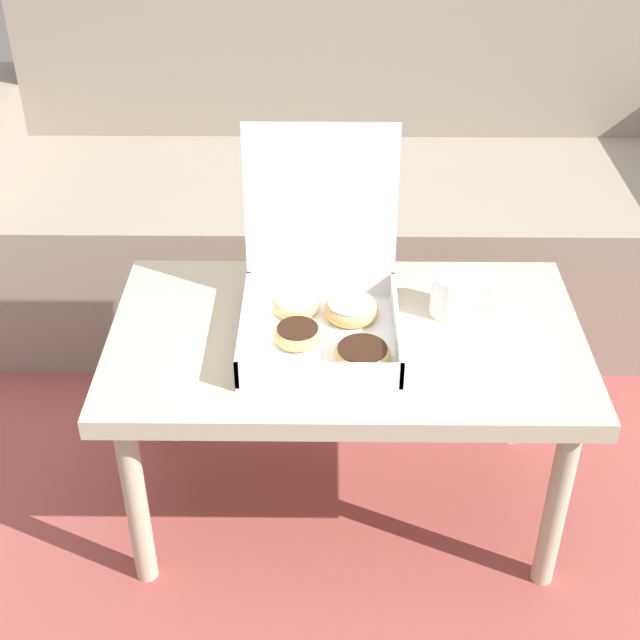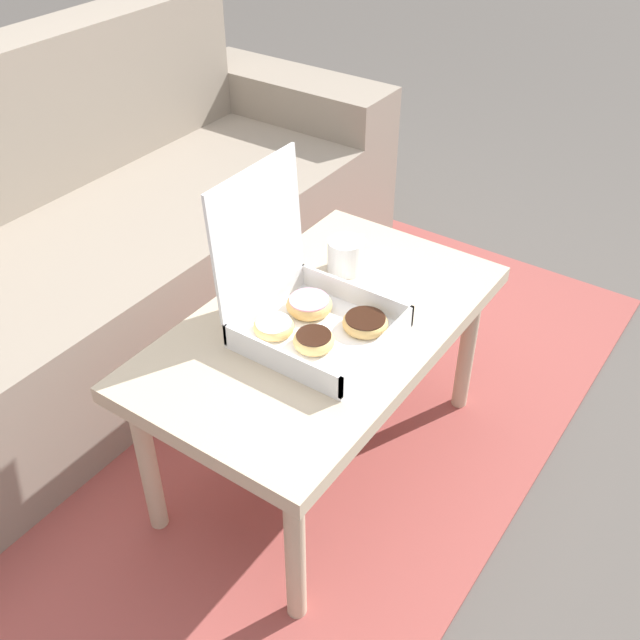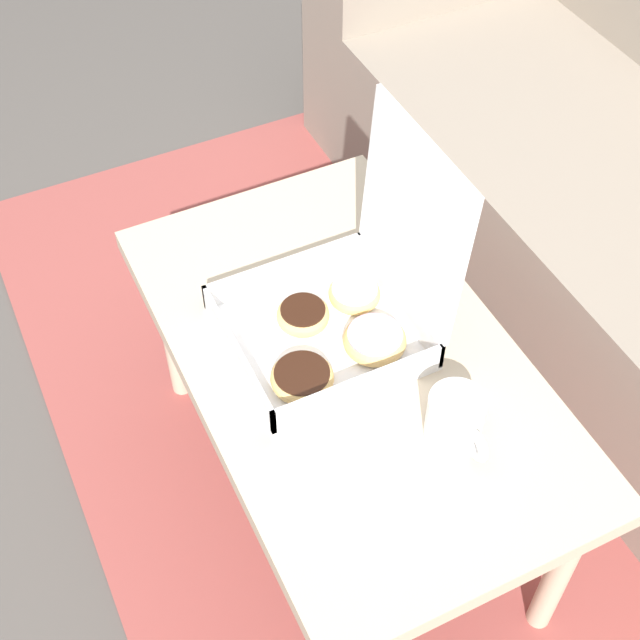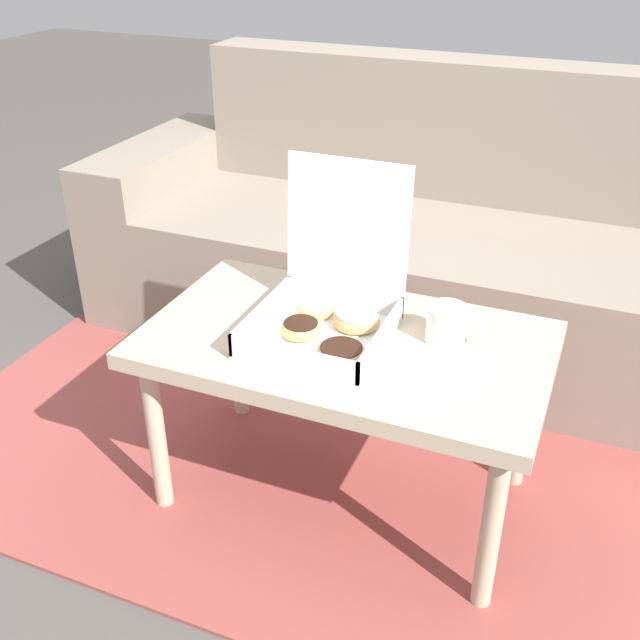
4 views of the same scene
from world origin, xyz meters
name	(u,v)px [view 4 (image 4 of 4)]	position (x,y,z in m)	size (l,w,h in m)	color
ground_plane	(357,467)	(0.00, 0.00, 0.00)	(12.00, 12.00, 0.00)	#514C47
area_rug	(390,406)	(0.00, 0.30, 0.01)	(2.47, 1.84, 0.01)	#994742
couch	(440,253)	(0.00, 0.80, 0.31)	(2.35, 0.80, 0.90)	gray
coffee_table	(345,357)	(0.00, -0.11, 0.42)	(0.93, 0.54, 0.48)	#C6B293
pastry_box	(331,308)	(-0.04, -0.10, 0.54)	(0.30, 0.34, 0.37)	white
coffee_mug	(448,324)	(0.22, -0.03, 0.52)	(0.13, 0.09, 0.09)	white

